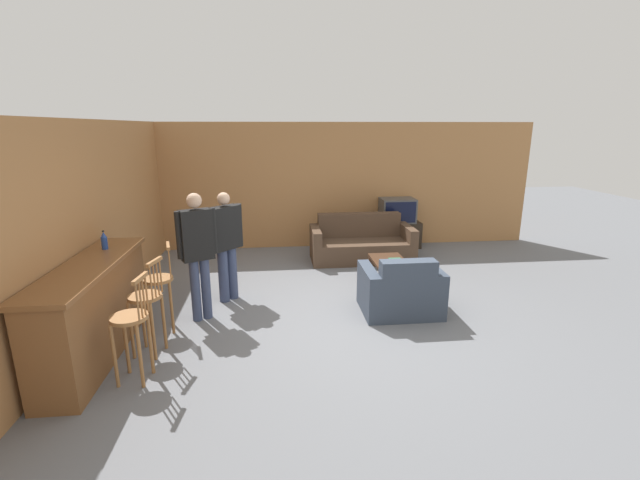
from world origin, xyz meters
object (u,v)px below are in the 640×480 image
Objects in this scene: bar_chair_far at (160,287)px; coffee_table at (390,264)px; bar_chair_near at (132,327)px; book_on_table at (395,259)px; person_by_window at (226,241)px; bar_chair_mid at (147,305)px; bottle at (104,241)px; couch_far at (361,244)px; tv at (397,210)px; armchair_near at (401,292)px; person_by_counter at (198,249)px; tv_unit at (396,234)px.

bar_chair_far is 3.60m from coffee_table.
bar_chair_near is 4.27m from book_on_table.
person_by_window is at bearing -169.81° from coffee_table.
bottle reaches higher than bar_chair_mid.
couch_far is at bearing 104.16° from book_on_table.
person_by_window reaches higher than book_on_table.
bottle is (-0.61, 0.62, 0.59)m from bar_chair_mid.
couch_far is 1.21× the size of person_by_window.
tv is at bearing 36.72° from bottle.
bar_chair_far is at bearing -138.90° from tv.
armchair_near is 0.62× the size of person_by_counter.
tv_unit is 4.32× the size of bottle.
person_by_counter reaches higher than tv.
bottle is (-0.61, 1.16, 0.59)m from bar_chair_near.
couch_far is at bearing 42.41° from person_by_counter.
armchair_near is 3.39m from tv_unit.
person_by_window is at bearing -143.01° from couch_far.
tv reaches higher than book_on_table.
bar_chair_mid is 4.52m from couch_far.
bar_chair_mid is 0.58× the size of couch_far.
bar_chair_mid reaches higher than armchair_near.
person_by_window is at bearing -168.93° from book_on_table.
couch_far is at bearing 36.99° from person_by_window.
book_on_table is at bearing 30.97° from coffee_table.
book_on_table is (-0.60, -2.03, 0.10)m from tv_unit.
tv is (0.92, 0.77, 0.50)m from couch_far.
book_on_table is at bearing 37.04° from bar_chair_near.
tv is 3.09× the size of bottle.
book_on_table is (0.10, 0.06, 0.07)m from coffee_table.
person_by_window is at bearing 65.85° from person_by_counter.
bar_chair_near reaches higher than coffee_table.
bar_chair_far is (-0.00, 0.57, 0.00)m from bar_chair_mid.
person_by_window is at bearing -142.07° from tv_unit.
person_by_window reaches higher than armchair_near.
bar_chair_mid reaches higher than book_on_table.
tv_unit is 4.20m from person_by_window.
bar_chair_mid is at bearing -89.99° from bar_chair_far.
bar_chair_near is 1.18× the size of coffee_table.
tv is 3.43× the size of book_on_table.
book_on_table is at bearing 23.26° from bar_chair_far.
coffee_table is at bearing 10.19° from person_by_window.
bar_chair_near is at bearing -142.79° from coffee_table.
bar_chair_far is at bearing 90.01° from bar_chair_mid.
bar_chair_mid is at bearing -133.18° from couch_far.
coffee_table is (0.16, 1.18, 0.01)m from armchair_near.
tv_unit is (0.92, 0.78, -0.03)m from couch_far.
tv_unit reaches higher than book_on_table.
coffee_table is at bearing 21.08° from person_by_counter.
tv is 0.44× the size of person_by_window.
bottle is (-3.69, -2.66, 0.88)m from couch_far.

